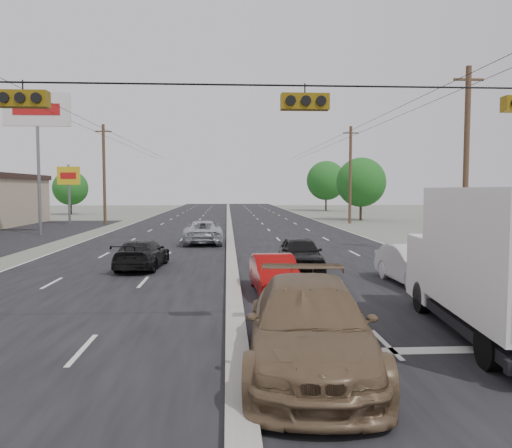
% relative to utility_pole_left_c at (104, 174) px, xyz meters
% --- Properties ---
extents(ground, '(200.00, 200.00, 0.00)m').
position_rel_utility_pole_left_c_xyz_m(ground, '(12.50, -40.00, -5.11)').
color(ground, '#606356').
rests_on(ground, ground).
extents(road_surface, '(20.00, 160.00, 0.02)m').
position_rel_utility_pole_left_c_xyz_m(road_surface, '(12.50, -10.00, -5.11)').
color(road_surface, black).
rests_on(road_surface, ground).
extents(center_median, '(0.50, 160.00, 0.20)m').
position_rel_utility_pole_left_c_xyz_m(center_median, '(12.50, -10.00, -5.01)').
color(center_median, gray).
rests_on(center_median, ground).
extents(utility_pole_left_c, '(1.60, 0.30, 10.00)m').
position_rel_utility_pole_left_c_xyz_m(utility_pole_left_c, '(0.00, 0.00, 0.00)').
color(utility_pole_left_c, '#422D1E').
rests_on(utility_pole_left_c, ground).
extents(utility_pole_right_b, '(1.60, 0.30, 10.00)m').
position_rel_utility_pole_left_c_xyz_m(utility_pole_right_b, '(25.00, -25.00, 0.00)').
color(utility_pole_right_b, '#422D1E').
rests_on(utility_pole_right_b, ground).
extents(utility_pole_right_c, '(1.60, 0.30, 10.00)m').
position_rel_utility_pole_left_c_xyz_m(utility_pole_right_c, '(25.00, 0.00, 0.00)').
color(utility_pole_right_c, '#422D1E').
rests_on(utility_pole_right_c, ground).
extents(traffic_signals, '(25.00, 0.30, 0.54)m').
position_rel_utility_pole_left_c_xyz_m(traffic_signals, '(13.90, -40.00, 0.39)').
color(traffic_signals, black).
rests_on(traffic_signals, ground).
extents(pole_sign_billboard, '(5.00, 0.25, 11.00)m').
position_rel_utility_pole_left_c_xyz_m(pole_sign_billboard, '(-2.00, -12.00, 3.76)').
color(pole_sign_billboard, slate).
rests_on(pole_sign_billboard, ground).
extents(pole_sign_far, '(2.20, 0.25, 6.00)m').
position_rel_utility_pole_left_c_xyz_m(pole_sign_far, '(-3.50, -0.00, -0.70)').
color(pole_sign_far, slate).
rests_on(pole_sign_far, ground).
extents(tree_left_far, '(4.80, 4.80, 6.12)m').
position_rel_utility_pole_left_c_xyz_m(tree_left_far, '(-9.50, 20.00, -1.39)').
color(tree_left_far, '#382619').
rests_on(tree_left_far, ground).
extents(tree_right_mid, '(5.60, 5.60, 7.14)m').
position_rel_utility_pole_left_c_xyz_m(tree_right_mid, '(27.50, 5.00, -0.77)').
color(tree_right_mid, '#382619').
rests_on(tree_right_mid, ground).
extents(tree_right_far, '(6.40, 6.40, 8.16)m').
position_rel_utility_pole_left_c_xyz_m(tree_right_far, '(28.50, 30.00, -0.15)').
color(tree_right_far, '#382619').
rests_on(tree_right_far, ground).
extents(box_truck, '(3.14, 7.28, 3.59)m').
position_rel_utility_pole_left_c_xyz_m(box_truck, '(18.70, -39.69, -3.27)').
color(box_truck, black).
rests_on(box_truck, ground).
extents(tan_sedan, '(2.97, 6.12, 1.72)m').
position_rel_utility_pole_left_c_xyz_m(tan_sedan, '(13.90, -41.45, -4.25)').
color(tan_sedan, brown).
rests_on(tan_sedan, ground).
extents(red_sedan, '(1.58, 3.96, 1.28)m').
position_rel_utility_pole_left_c_xyz_m(red_sedan, '(13.90, -34.17, -4.47)').
color(red_sedan, '#930909').
rests_on(red_sedan, ground).
extents(queue_car_a, '(1.76, 4.28, 1.45)m').
position_rel_utility_pole_left_c_xyz_m(queue_car_a, '(15.50, -29.42, -4.38)').
color(queue_car_a, black).
rests_on(queue_car_a, ground).
extents(queue_car_b, '(1.76, 4.51, 1.46)m').
position_rel_utility_pole_left_c_xyz_m(queue_car_b, '(19.20, -33.08, -4.38)').
color(queue_car_b, silver).
rests_on(queue_car_b, ground).
extents(oncoming_near, '(2.13, 4.58, 1.30)m').
position_rel_utility_pole_left_c_xyz_m(oncoming_near, '(8.50, -28.62, -4.46)').
color(oncoming_near, black).
rests_on(oncoming_near, ground).
extents(oncoming_far, '(2.68, 5.45, 1.49)m').
position_rel_utility_pole_left_c_xyz_m(oncoming_far, '(10.72, -18.46, -4.36)').
color(oncoming_far, '#A9ACB1').
rests_on(oncoming_far, ground).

